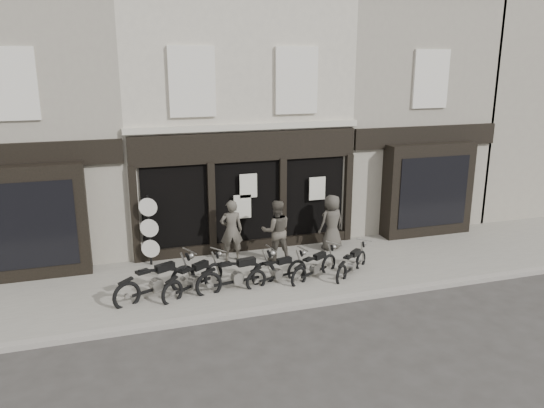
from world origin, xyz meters
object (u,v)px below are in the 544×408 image
object	(u,v)px
motorcycle_2	(238,277)
man_left	(231,230)
motorcycle_4	(315,268)
man_right	(332,222)
man_centre	(276,231)
advert_sign_post	(150,234)
motorcycle_0	(157,284)
motorcycle_5	(352,265)
motorcycle_1	(194,281)
motorcycle_3	(278,273)

from	to	relation	value
motorcycle_2	man_left	distance (m)	2.19
motorcycle_4	man_right	bearing A→B (deg)	26.15
man_centre	advert_sign_post	bearing A→B (deg)	-4.53
motorcycle_0	motorcycle_5	size ratio (longest dim) A/B	1.40
motorcycle_5	advert_sign_post	world-z (taller)	advert_sign_post
motorcycle_4	man_centre	bearing A→B (deg)	82.90
motorcycle_0	motorcycle_4	distance (m)	4.34
motorcycle_1	motorcycle_2	bearing A→B (deg)	-42.11
motorcycle_1	man_right	world-z (taller)	man_right
motorcycle_3	motorcycle_5	size ratio (longest dim) A/B	1.20
motorcycle_0	motorcycle_2	xyz separation A→B (m)	(2.10, -0.16, -0.01)
motorcycle_0	man_right	bearing A→B (deg)	-5.33
man_centre	motorcycle_0	bearing A→B (deg)	29.04
motorcycle_1	man_centre	distance (m)	3.20
man_left	advert_sign_post	distance (m)	2.40
motorcycle_0	man_left	world-z (taller)	man_left
motorcycle_3	motorcycle_4	xyz separation A→B (m)	(1.10, 0.01, -0.00)
motorcycle_0	man_right	world-z (taller)	man_right
man_right	motorcycle_0	bearing A→B (deg)	3.43
motorcycle_1	motorcycle_4	bearing A→B (deg)	-35.53
motorcycle_2	advert_sign_post	world-z (taller)	advert_sign_post
motorcycle_3	advert_sign_post	world-z (taller)	advert_sign_post
man_left	motorcycle_2	bearing A→B (deg)	86.90
motorcycle_0	motorcycle_2	bearing A→B (deg)	-28.09
motorcycle_4	advert_sign_post	distance (m)	4.93
motorcycle_5	man_centre	xyz separation A→B (m)	(-1.73, 1.64, 0.70)
motorcycle_1	motorcycle_4	distance (m)	3.38
man_left	advert_sign_post	size ratio (longest dim) A/B	0.84
motorcycle_2	motorcycle_5	xyz separation A→B (m)	(3.34, 0.01, -0.08)
motorcycle_2	man_centre	bearing A→B (deg)	36.31
motorcycle_3	man_left	xyz separation A→B (m)	(-0.81, 1.99, 0.69)
advert_sign_post	motorcycle_1	bearing A→B (deg)	-48.16
motorcycle_5	man_right	xyz separation A→B (m)	(0.26, 2.05, 0.65)
motorcycle_1	advert_sign_post	distance (m)	2.53
motorcycle_5	advert_sign_post	size ratio (longest dim) A/B	0.71
motorcycle_2	motorcycle_4	bearing A→B (deg)	-6.98
advert_sign_post	motorcycle_5	bearing A→B (deg)	-4.14
man_centre	motorcycle_5	bearing A→B (deg)	143.66
motorcycle_4	man_right	distance (m)	2.48
motorcycle_4	motorcycle_3	bearing A→B (deg)	151.64
motorcycle_3	motorcycle_0	bearing A→B (deg)	163.27
motorcycle_2	advert_sign_post	size ratio (longest dim) A/B	1.02
motorcycle_2	man_centre	size ratio (longest dim) A/B	1.23
motorcycle_0	motorcycle_4	xyz separation A→B (m)	(4.34, -0.07, -0.08)
motorcycle_1	motorcycle_5	bearing A→B (deg)	-36.38
motorcycle_5	advert_sign_post	distance (m)	5.94
motorcycle_1	man_centre	xyz separation A→B (m)	(2.75, 1.50, 0.65)
man_left	man_centre	xyz separation A→B (m)	(1.28, -0.42, -0.00)
motorcycle_1	man_left	world-z (taller)	man_left
man_left	man_centre	bearing A→B (deg)	167.71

